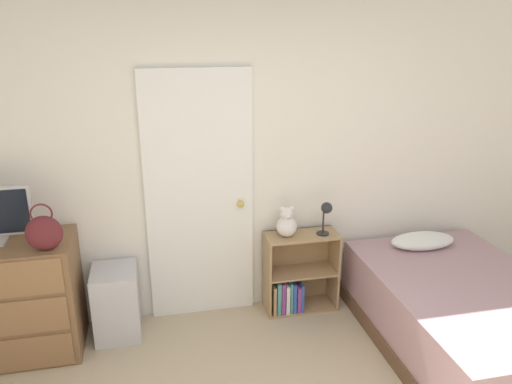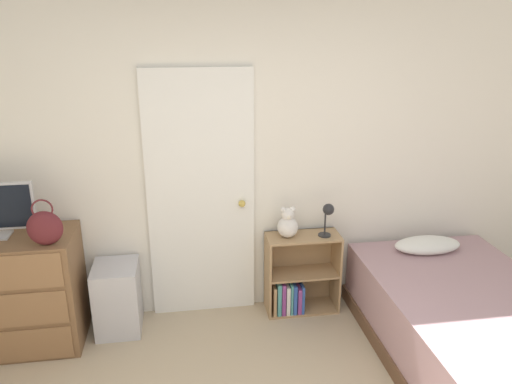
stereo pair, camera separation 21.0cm
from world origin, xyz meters
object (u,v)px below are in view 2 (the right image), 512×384
(dresser, at_px, (8,292))
(handbag, at_px, (45,228))
(desk_lamp, at_px, (328,213))
(storage_bin, at_px, (118,298))
(bookshelf, at_px, (296,281))
(bed, at_px, (466,323))
(teddy_bear, at_px, (288,224))

(dresser, bearing_deg, handbag, -24.87)
(desk_lamp, bearing_deg, storage_bin, -179.35)
(dresser, relative_size, bookshelf, 1.50)
(dresser, distance_m, bed, 3.34)
(handbag, xyz_separation_m, desk_lamp, (2.06, 0.27, -0.13))
(storage_bin, bearing_deg, desk_lamp, 0.65)
(desk_lamp, bearing_deg, dresser, -177.75)
(teddy_bear, bearing_deg, storage_bin, -177.61)
(teddy_bear, xyz_separation_m, bed, (1.15, -0.78, -0.52))
(bookshelf, bearing_deg, dresser, -176.39)
(handbag, bearing_deg, bed, -9.29)
(teddy_bear, bearing_deg, handbag, -170.10)
(storage_bin, height_order, teddy_bear, teddy_bear)
(dresser, height_order, desk_lamp, desk_lamp)
(dresser, bearing_deg, storage_bin, 5.78)
(handbag, distance_m, teddy_bear, 1.79)
(teddy_bear, bearing_deg, dresser, -176.40)
(dresser, relative_size, desk_lamp, 3.66)
(bookshelf, distance_m, desk_lamp, 0.65)
(dresser, xyz_separation_m, bed, (3.27, -0.65, -0.17))
(bed, bearing_deg, handbag, 170.71)
(dresser, relative_size, teddy_bear, 3.97)
(handbag, distance_m, bed, 3.03)
(bookshelf, bearing_deg, bed, -36.30)
(storage_bin, bearing_deg, handbag, -147.37)
(handbag, height_order, bookshelf, handbag)
(dresser, height_order, handbag, handbag)
(storage_bin, distance_m, desk_lamp, 1.78)
(storage_bin, distance_m, bed, 2.61)
(desk_lamp, xyz_separation_m, bed, (0.84, -0.74, -0.61))
(dresser, xyz_separation_m, handbag, (0.37, -0.17, 0.56))
(handbag, bearing_deg, dresser, 155.13)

